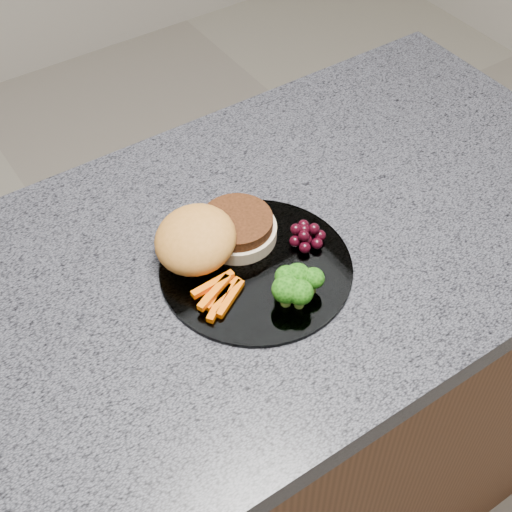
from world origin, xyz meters
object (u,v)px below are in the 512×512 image
Objects in this scene: burger at (211,238)px; grape_bunch at (306,235)px; island_cabinet at (246,426)px; plate at (256,267)px.

grape_bunch is (0.12, -0.06, -0.01)m from burger.
island_cabinet is 0.50m from burger.
island_cabinet is 4.62× the size of plate.
burger is (-0.03, 0.06, 0.03)m from plate.
plate is 0.07m from burger.
island_cabinet is 5.98× the size of burger.
grape_bunch reaches higher than island_cabinet.
burger is at bearing 153.42° from grape_bunch.
plate is at bearing -84.79° from island_cabinet.
island_cabinet is 23.32× the size of grape_bunch.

